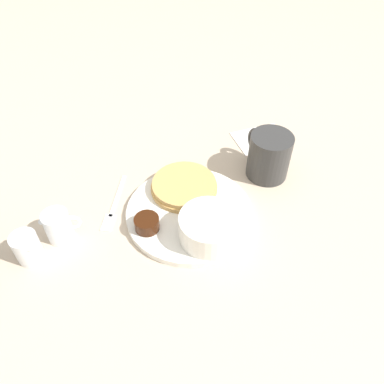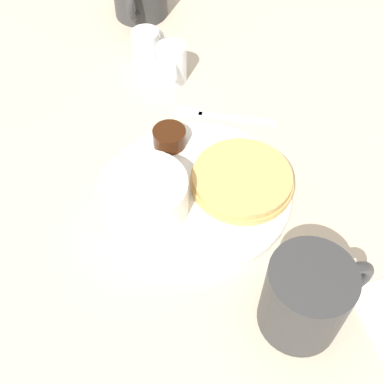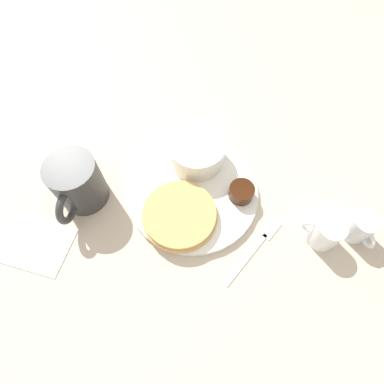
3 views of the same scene
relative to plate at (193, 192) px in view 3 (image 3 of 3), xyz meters
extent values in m
plane|color=#C6B299|center=(0.00, 0.00, -0.01)|extent=(4.00, 4.00, 0.00)
cylinder|color=white|center=(0.00, 0.00, 0.00)|extent=(0.23, 0.23, 0.01)
cylinder|color=tan|center=(0.02, 0.05, 0.01)|extent=(0.13, 0.13, 0.01)
cylinder|color=tan|center=(0.02, 0.05, 0.02)|extent=(0.12, 0.12, 0.01)
cylinder|color=white|center=(-0.01, -0.07, 0.03)|extent=(0.10, 0.10, 0.05)
cylinder|color=white|center=(-0.01, -0.07, 0.05)|extent=(0.08, 0.08, 0.01)
cylinder|color=#38190A|center=(-0.08, 0.01, 0.02)|extent=(0.04, 0.04, 0.02)
cylinder|color=white|center=(-0.02, -0.08, 0.02)|extent=(0.04, 0.04, 0.03)
sphere|color=white|center=(-0.02, -0.08, 0.04)|extent=(0.02, 0.02, 0.02)
cylinder|color=#333333|center=(0.19, 0.00, 0.04)|extent=(0.08, 0.08, 0.09)
torus|color=#333333|center=(0.20, 0.04, 0.04)|extent=(0.02, 0.06, 0.06)
cylinder|color=white|center=(-0.21, 0.09, 0.02)|extent=(0.04, 0.04, 0.06)
torus|color=white|center=(-0.19, 0.08, 0.03)|extent=(0.03, 0.02, 0.03)
cone|color=white|center=(-0.23, 0.10, 0.05)|extent=(0.02, 0.02, 0.01)
cylinder|color=white|center=(-0.27, 0.08, 0.02)|extent=(0.04, 0.04, 0.05)
torus|color=white|center=(-0.27, 0.10, 0.02)|extent=(0.01, 0.03, 0.03)
cone|color=white|center=(-0.26, 0.06, 0.04)|extent=(0.01, 0.01, 0.01)
cube|color=silver|center=(-0.08, 0.12, 0.00)|extent=(0.08, 0.09, 0.00)
cube|color=silver|center=(-0.13, 0.07, 0.00)|extent=(0.04, 0.04, 0.00)
cube|color=white|center=(0.26, 0.09, 0.00)|extent=(0.13, 0.11, 0.00)
camera|label=1|loc=(-0.26, -0.37, 0.51)|focal=35.00mm
camera|label=2|loc=(0.31, -0.20, 0.47)|focal=45.00mm
camera|label=3|loc=(0.01, 0.25, 0.47)|focal=28.00mm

